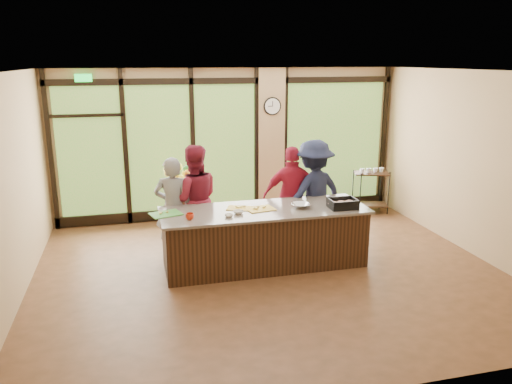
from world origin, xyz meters
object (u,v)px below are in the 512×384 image
flower_stand (179,212)px  roasting_pan (343,206)px  cook_right (313,193)px  island_base (264,238)px  cook_left (173,208)px  bar_cart (371,186)px

flower_stand → roasting_pan: bearing=-24.8°
flower_stand → cook_right: bearing=-10.3°
roasting_pan → island_base: bearing=170.4°
island_base → cook_right: (1.07, 0.70, 0.48)m
cook_left → roasting_pan: (2.53, -0.94, 0.12)m
island_base → roasting_pan: (1.19, -0.24, 0.52)m
cook_left → bar_cart: size_ratio=1.73×
island_base → roasting_pan: size_ratio=7.31×
cook_right → cook_left: bearing=-17.0°
cook_left → roasting_pan: cook_left is taller
cook_left → island_base: bearing=167.0°
island_base → flower_stand: (-1.16, 1.83, -0.04)m
island_base → cook_left: cook_left is taller
island_base → cook_right: 1.37m
island_base → bar_cart: (2.89, 2.13, 0.14)m
island_base → flower_stand: size_ratio=3.83×
cook_left → bar_cart: bearing=-146.9°
cook_right → roasting_pan: 0.95m
cook_left → bar_cart: (4.23, 1.43, -0.26)m
cook_left → flower_stand: size_ratio=2.07×
cook_right → roasting_pan: (0.13, -0.94, 0.03)m
roasting_pan → bar_cart: size_ratio=0.44×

